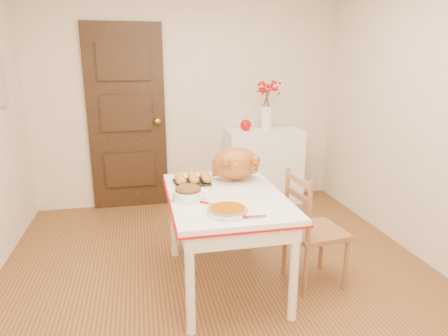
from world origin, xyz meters
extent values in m
cube|color=#4C3219|center=(0.00, 0.00, 0.00)|extent=(3.50, 4.00, 0.00)
cube|color=beige|center=(0.00, 2.00, 1.25)|extent=(3.50, 0.00, 2.50)
cube|color=beige|center=(0.00, -2.00, 1.25)|extent=(3.50, 0.00, 2.50)
cube|color=black|center=(-0.70, 1.97, 1.03)|extent=(0.85, 0.06, 2.06)
cube|color=white|center=(0.86, 1.78, 0.44)|extent=(0.88, 0.39, 0.88)
sphere|color=#B50605|center=(0.63, 1.78, 0.94)|extent=(0.13, 0.13, 0.13)
cylinder|color=#854000|center=(-0.05, -0.30, 0.75)|extent=(0.29, 0.29, 0.05)
cylinder|color=white|center=(0.04, 0.55, 0.79)|extent=(0.08, 0.08, 0.12)
camera|label=1|loc=(-0.57, -2.58, 1.67)|focal=31.79mm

